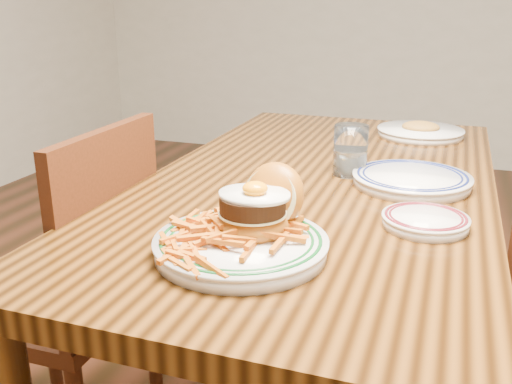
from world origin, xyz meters
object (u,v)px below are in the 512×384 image
(chair_left, at_px, (75,289))
(table, at_px, (319,209))
(side_plate, at_px, (425,220))
(main_plate, at_px, (247,230))

(chair_left, bearing_deg, table, 28.38)
(chair_left, distance_m, side_plate, 0.88)
(side_plate, bearing_deg, chair_left, 175.67)
(chair_left, bearing_deg, side_plate, 2.55)
(table, distance_m, chair_left, 0.66)
(main_plate, bearing_deg, table, 101.06)
(chair_left, height_order, side_plate, chair_left)
(chair_left, xyz_separation_m, main_plate, (0.53, -0.18, 0.31))
(main_plate, relative_size, side_plate, 1.93)
(main_plate, bearing_deg, chair_left, 175.34)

